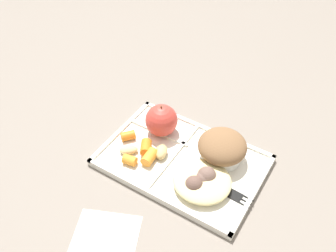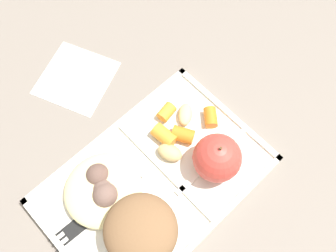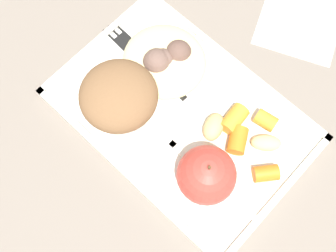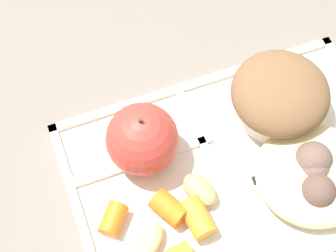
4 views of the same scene
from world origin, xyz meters
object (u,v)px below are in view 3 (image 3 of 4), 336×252
green_apple (206,175)px  bran_muffin (119,98)px  plastic_fork (139,56)px  lunch_tray (182,116)px

green_apple → bran_muffin: bearing=0.0°
bran_muffin → plastic_fork: (0.04, -0.07, -0.03)m
bran_muffin → plastic_fork: 0.09m
bran_muffin → plastic_fork: bearing=-63.1°
lunch_tray → bran_muffin: size_ratio=3.29×
green_apple → bran_muffin: size_ratio=0.77×
lunch_tray → bran_muffin: (0.07, 0.05, 0.04)m
green_apple → plastic_fork: bearing=-21.0°
lunch_tray → bran_muffin: 0.09m
lunch_tray → plastic_fork: size_ratio=2.11×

